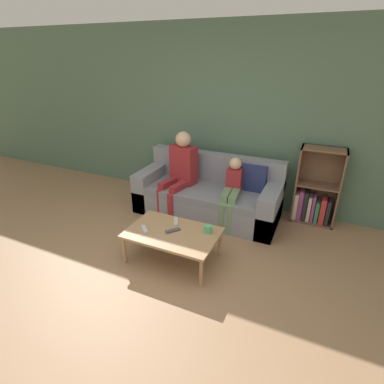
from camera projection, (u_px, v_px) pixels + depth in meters
The scene contains 11 objects.
ground_plane at pixel (143, 303), 2.87m from camera, with size 22.00×22.00×0.00m, color #997251.
wall_back at pixel (231, 119), 4.37m from camera, with size 12.00×0.06×2.60m.
couch at pixel (209, 195), 4.37m from camera, with size 2.05×0.84×0.84m.
bookshelf at pixel (315, 195), 4.13m from camera, with size 0.56×0.28×1.08m.
coffee_table at pixel (173, 234), 3.36m from camera, with size 1.02×0.65×0.36m.
person_adult at pixel (181, 167), 4.30m from camera, with size 0.44×0.64×1.19m.
person_child at pixel (232, 189), 4.02m from camera, with size 0.26×0.61×0.91m.
cup_near at pixel (208, 229), 3.31m from camera, with size 0.08×0.08×0.09m.
tv_remote_0 at pixel (173, 230), 3.35m from camera, with size 0.14×0.16×0.02m.
tv_remote_1 at pixel (145, 229), 3.37m from camera, with size 0.16×0.15×0.02m.
tv_remote_2 at pixel (176, 222), 3.53m from camera, with size 0.13×0.17×0.02m.
Camera 1 is at (1.32, -1.76, 2.18)m, focal length 28.00 mm.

